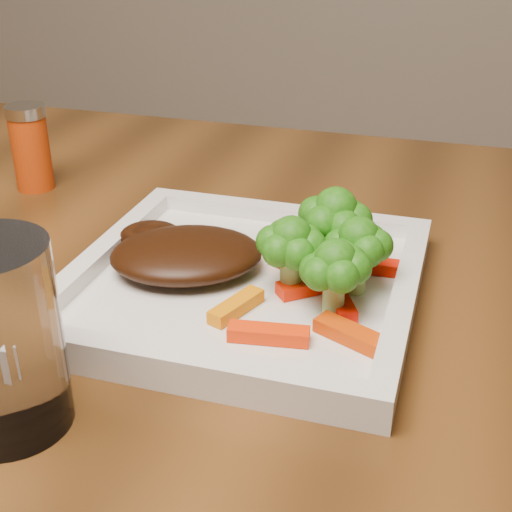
# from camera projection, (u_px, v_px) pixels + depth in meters

# --- Properties ---
(plate) EXTENTS (0.27, 0.27, 0.01)m
(plate) POSITION_uv_depth(u_px,v_px,m) (244.00, 289.00, 0.57)
(plate) COLOR white
(plate) RESTS_ON dining_table
(steak) EXTENTS (0.15, 0.14, 0.03)m
(steak) POSITION_uv_depth(u_px,v_px,m) (186.00, 254.00, 0.58)
(steak) COLOR black
(steak) RESTS_ON plate
(broccoli_0) EXTENTS (0.08, 0.08, 0.07)m
(broccoli_0) POSITION_uv_depth(u_px,v_px,m) (335.00, 230.00, 0.58)
(broccoli_0) COLOR #185D0F
(broccoli_0) RESTS_ON plate
(broccoli_1) EXTENTS (0.07, 0.07, 0.06)m
(broccoli_1) POSITION_uv_depth(u_px,v_px,m) (357.00, 254.00, 0.54)
(broccoli_1) COLOR #2D7A14
(broccoli_1) RESTS_ON plate
(broccoli_2) EXTENTS (0.06, 0.06, 0.06)m
(broccoli_2) POSITION_uv_depth(u_px,v_px,m) (334.00, 280.00, 0.51)
(broccoli_2) COLOR #126E15
(broccoli_2) RESTS_ON plate
(broccoli_3) EXTENTS (0.08, 0.08, 0.06)m
(broccoli_3) POSITION_uv_depth(u_px,v_px,m) (291.00, 256.00, 0.54)
(broccoli_3) COLOR #2B7914
(broccoli_3) RESTS_ON plate
(carrot_0) EXTENTS (0.06, 0.02, 0.01)m
(carrot_0) POSITION_uv_depth(u_px,v_px,m) (269.00, 334.00, 0.49)
(carrot_0) COLOR #F53004
(carrot_0) RESTS_ON plate
(carrot_1) EXTENTS (0.06, 0.04, 0.01)m
(carrot_1) POSITION_uv_depth(u_px,v_px,m) (355.00, 336.00, 0.49)
(carrot_1) COLOR #C83903
(carrot_1) RESTS_ON plate
(carrot_2) EXTENTS (0.03, 0.05, 0.01)m
(carrot_2) POSITION_uv_depth(u_px,v_px,m) (236.00, 306.00, 0.53)
(carrot_2) COLOR orange
(carrot_2) RESTS_ON plate
(carrot_3) EXTENTS (0.06, 0.02, 0.01)m
(carrot_3) POSITION_uv_depth(u_px,v_px,m) (382.00, 267.00, 0.58)
(carrot_3) COLOR red
(carrot_3) RESTS_ON plate
(carrot_4) EXTENTS (0.03, 0.05, 0.01)m
(carrot_4) POSITION_uv_depth(u_px,v_px,m) (293.00, 251.00, 0.61)
(carrot_4) COLOR red
(carrot_4) RESTS_ON plate
(carrot_5) EXTENTS (0.04, 0.05, 0.01)m
(carrot_5) POSITION_uv_depth(u_px,v_px,m) (339.00, 301.00, 0.53)
(carrot_5) COLOR red
(carrot_5) RESTS_ON plate
(carrot_6) EXTENTS (0.06, 0.05, 0.01)m
(carrot_6) POSITION_uv_depth(u_px,v_px,m) (315.00, 284.00, 0.56)
(carrot_6) COLOR #F92204
(carrot_6) RESTS_ON plate
(spice_shaker) EXTENTS (0.05, 0.05, 0.09)m
(spice_shaker) POSITION_uv_depth(u_px,v_px,m) (31.00, 148.00, 0.76)
(spice_shaker) COLOR #B6360A
(spice_shaker) RESTS_ON dining_table
(carrot_7) EXTENTS (0.03, 0.05, 0.01)m
(carrot_7) POSITION_uv_depth(u_px,v_px,m) (293.00, 246.00, 0.62)
(carrot_7) COLOR orange
(carrot_7) RESTS_ON plate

